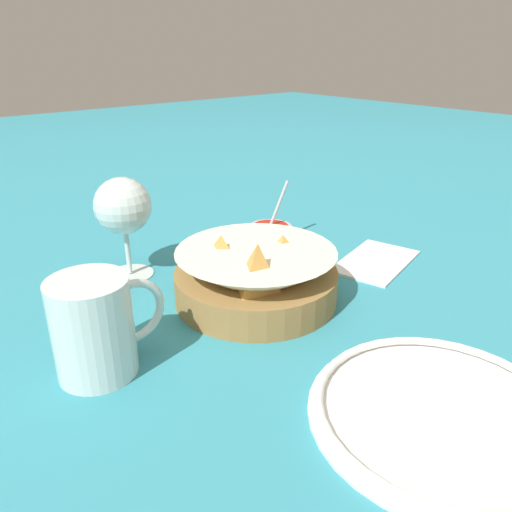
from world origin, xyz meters
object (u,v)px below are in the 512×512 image
at_px(beer_mug, 95,330).
at_px(side_plate, 442,412).
at_px(sauce_cup, 271,234).
at_px(wine_glass, 123,209).
at_px(food_basket, 256,277).

relative_size(beer_mug, side_plate, 0.51).
bearing_deg(sauce_cup, wine_glass, 169.71).
bearing_deg(wine_glass, sauce_cup, -10.29).
distance_m(wine_glass, side_plate, 0.46).
bearing_deg(wine_glass, side_plate, -81.01).
distance_m(wine_glass, beer_mug, 0.23).
height_order(wine_glass, side_plate, wine_glass).
xyz_separation_m(wine_glass, side_plate, (0.07, -0.45, -0.09)).
bearing_deg(sauce_cup, food_basket, -137.45).
relative_size(food_basket, side_plate, 0.88).
bearing_deg(sauce_cup, side_plate, -111.59).
distance_m(sauce_cup, beer_mug, 0.39).
xyz_separation_m(food_basket, wine_glass, (-0.09, 0.17, 0.07)).
height_order(food_basket, wine_glass, wine_glass).
height_order(food_basket, side_plate, food_basket).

